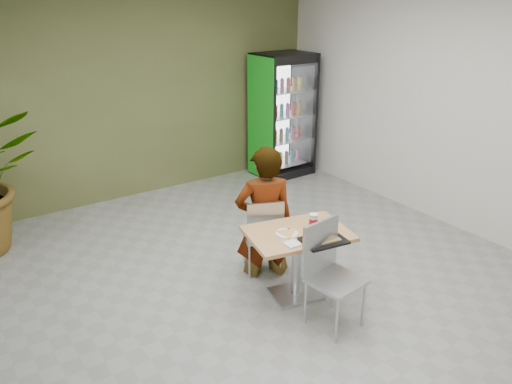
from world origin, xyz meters
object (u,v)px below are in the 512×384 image
Objects in this scene: chair_far at (264,231)px; seated_woman at (264,224)px; dining_table at (297,251)px; soda_cup at (313,222)px; chair_near at (328,266)px; beverage_fridge at (283,116)px; cafeteria_tray at (324,241)px.

chair_far is 0.51× the size of seated_woman.
soda_cup is at bearing -9.40° from dining_table.
beverage_fridge reaches higher than chair_near.
soda_cup is (0.20, -0.59, 0.29)m from chair_far.
seated_woman is at bearing 104.74° from soda_cup.
seated_woman is at bearing -131.78° from beverage_fridge.
soda_cup is at bearing 127.15° from seated_woman.
chair_far reaches higher than soda_cup.
soda_cup is (0.17, -0.03, 0.29)m from dining_table.
chair_near is (0.01, -1.03, 0.06)m from chair_far.
cafeteria_tray is (0.06, -0.90, 0.17)m from seated_woman.
cafeteria_tray is at bearing -110.19° from soda_cup.
seated_woman reaches higher than soda_cup.
dining_table is 2.71× the size of cafeteria_tray.
beverage_fridge is at bearing 55.37° from dining_table.
chair_near reaches higher than soda_cup.
chair_near is 6.41× the size of soda_cup.
dining_table is 0.60m from seated_woman.
dining_table is 7.07× the size of soda_cup.
dining_table is 0.39m from cafeteria_tray.
chair_far is 3.44m from beverage_fridge.
chair_far is 0.08m from seated_woman.
dining_table is 0.55× the size of beverage_fridge.
seated_woman reaches higher than cafeteria_tray.
beverage_fridge is at bearing -107.97° from chair_far.
soda_cup reaches higher than cafeteria_tray.
chair_far is 0.90m from cafeteria_tray.
beverage_fridge is (2.20, 2.59, 0.49)m from chair_far.
chair_far is at bearing 93.00° from dining_table.
beverage_fridge reaches higher than soda_cup.
cafeteria_tray is at bearing 116.33° from seated_woman.
chair_far is 0.89× the size of chair_near.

